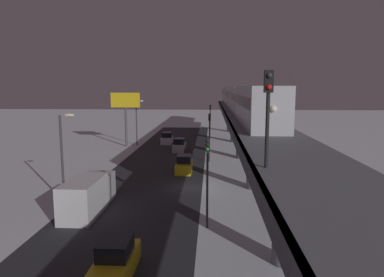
{
  "coord_description": "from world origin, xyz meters",
  "views": [
    {
      "loc": [
        -2.04,
        33.71,
        9.83
      ],
      "look_at": [
        0.76,
        -16.61,
        2.45
      ],
      "focal_mm": 33.01,
      "sensor_mm": 36.0,
      "label": 1
    }
  ],
  "objects_px": {
    "sedan_yellow": "(116,261)",
    "sedan_yellow_2": "(184,165)",
    "traffic_light_near": "(207,170)",
    "subway_train": "(236,96)",
    "sedan_silver": "(179,146)",
    "commercial_billboard": "(126,105)",
    "traffic_light_mid": "(209,130)",
    "traffic_light_far": "(210,116)",
    "sedan_white": "(167,139)",
    "rail_signal": "(268,102)",
    "box_truck": "(88,195)"
  },
  "relations": [
    {
      "from": "sedan_yellow",
      "to": "sedan_yellow_2",
      "type": "relative_size",
      "value": 1.0
    },
    {
      "from": "sedan_yellow_2",
      "to": "traffic_light_mid",
      "type": "height_order",
      "value": "traffic_light_mid"
    },
    {
      "from": "sedan_silver",
      "to": "traffic_light_mid",
      "type": "relative_size",
      "value": 0.69
    },
    {
      "from": "rail_signal",
      "to": "sedan_yellow",
      "type": "height_order",
      "value": "rail_signal"
    },
    {
      "from": "commercial_billboard",
      "to": "traffic_light_far",
      "type": "bearing_deg",
      "value": -142.86
    },
    {
      "from": "sedan_yellow_2",
      "to": "box_truck",
      "type": "bearing_deg",
      "value": -115.86
    },
    {
      "from": "rail_signal",
      "to": "sedan_yellow_2",
      "type": "relative_size",
      "value": 0.93
    },
    {
      "from": "subway_train",
      "to": "sedan_silver",
      "type": "bearing_deg",
      "value": 38.49
    },
    {
      "from": "traffic_light_far",
      "to": "commercial_billboard",
      "type": "height_order",
      "value": "commercial_billboard"
    },
    {
      "from": "sedan_silver",
      "to": "traffic_light_far",
      "type": "height_order",
      "value": "traffic_light_far"
    },
    {
      "from": "subway_train",
      "to": "box_truck",
      "type": "height_order",
      "value": "subway_train"
    },
    {
      "from": "sedan_white",
      "to": "commercial_billboard",
      "type": "relative_size",
      "value": 0.48
    },
    {
      "from": "sedan_yellow",
      "to": "traffic_light_mid",
      "type": "relative_size",
      "value": 0.67
    },
    {
      "from": "subway_train",
      "to": "box_truck",
      "type": "bearing_deg",
      "value": 67.97
    },
    {
      "from": "box_truck",
      "to": "traffic_light_far",
      "type": "height_order",
      "value": "traffic_light_far"
    },
    {
      "from": "box_truck",
      "to": "sedan_silver",
      "type": "bearing_deg",
      "value": -100.04
    },
    {
      "from": "sedan_silver",
      "to": "sedan_yellow_2",
      "type": "distance_m",
      "value": 13.6
    },
    {
      "from": "sedan_yellow",
      "to": "rail_signal",
      "type": "bearing_deg",
      "value": -19.65
    },
    {
      "from": "subway_train",
      "to": "rail_signal",
      "type": "bearing_deg",
      "value": 87.72
    },
    {
      "from": "sedan_silver",
      "to": "traffic_light_mid",
      "type": "bearing_deg",
      "value": -59.17
    },
    {
      "from": "sedan_yellow",
      "to": "sedan_silver",
      "type": "bearing_deg",
      "value": 90.0
    },
    {
      "from": "commercial_billboard",
      "to": "sedan_yellow_2",
      "type": "bearing_deg",
      "value": 122.59
    },
    {
      "from": "rail_signal",
      "to": "traffic_light_mid",
      "type": "bearing_deg",
      "value": -85.36
    },
    {
      "from": "sedan_white",
      "to": "sedan_yellow_2",
      "type": "relative_size",
      "value": 0.98
    },
    {
      "from": "traffic_light_far",
      "to": "traffic_light_mid",
      "type": "bearing_deg",
      "value": 90.0
    },
    {
      "from": "sedan_yellow_2",
      "to": "sedan_silver",
      "type": "bearing_deg",
      "value": 97.6
    },
    {
      "from": "sedan_white",
      "to": "sedan_yellow_2",
      "type": "xyz_separation_m",
      "value": [
        -4.6,
        20.62,
        0.0
      ]
    },
    {
      "from": "traffic_light_mid",
      "to": "commercial_billboard",
      "type": "xyz_separation_m",
      "value": [
        13.89,
        -11.58,
        2.63
      ]
    },
    {
      "from": "rail_signal",
      "to": "commercial_billboard",
      "type": "relative_size",
      "value": 0.45
    },
    {
      "from": "sedan_silver",
      "to": "sedan_yellow_2",
      "type": "xyz_separation_m",
      "value": [
        -1.8,
        13.48,
        0.01
      ]
    },
    {
      "from": "box_truck",
      "to": "traffic_light_far",
      "type": "bearing_deg",
      "value": -102.95
    },
    {
      "from": "rail_signal",
      "to": "sedan_white",
      "type": "bearing_deg",
      "value": -77.77
    },
    {
      "from": "subway_train",
      "to": "traffic_light_far",
      "type": "bearing_deg",
      "value": -57.87
    },
    {
      "from": "rail_signal",
      "to": "sedan_yellow",
      "type": "relative_size",
      "value": 0.93
    },
    {
      "from": "rail_signal",
      "to": "traffic_light_mid",
      "type": "distance_m",
      "value": 31.83
    },
    {
      "from": "sedan_yellow_2",
      "to": "commercial_billboard",
      "type": "xyz_separation_m",
      "value": [
        10.99,
        -17.19,
        6.03
      ]
    },
    {
      "from": "subway_train",
      "to": "commercial_billboard",
      "type": "height_order",
      "value": "subway_train"
    },
    {
      "from": "rail_signal",
      "to": "traffic_light_near",
      "type": "height_order",
      "value": "rail_signal"
    },
    {
      "from": "sedan_silver",
      "to": "traffic_light_near",
      "type": "bearing_deg",
      "value": -81.09
    },
    {
      "from": "sedan_yellow_2",
      "to": "traffic_light_far",
      "type": "distance_m",
      "value": 28.07
    },
    {
      "from": "sedan_yellow_2",
      "to": "traffic_light_near",
      "type": "distance_m",
      "value": 17.08
    },
    {
      "from": "traffic_light_mid",
      "to": "sedan_yellow",
      "type": "bearing_deg",
      "value": 80.71
    },
    {
      "from": "sedan_yellow_2",
      "to": "traffic_light_mid",
      "type": "relative_size",
      "value": 0.67
    },
    {
      "from": "sedan_silver",
      "to": "rail_signal",
      "type": "bearing_deg",
      "value": -79.54
    },
    {
      "from": "sedan_yellow",
      "to": "traffic_light_far",
      "type": "distance_m",
      "value": 51.17
    },
    {
      "from": "subway_train",
      "to": "commercial_billboard",
      "type": "xyz_separation_m",
      "value": [
        18.28,
        3.52,
        -1.46
      ]
    },
    {
      "from": "traffic_light_near",
      "to": "subway_train",
      "type": "bearing_deg",
      "value": -96.73
    },
    {
      "from": "sedan_yellow_2",
      "to": "box_truck",
      "type": "distance_m",
      "value": 15.14
    },
    {
      "from": "rail_signal",
      "to": "traffic_light_far",
      "type": "distance_m",
      "value": 53.72
    },
    {
      "from": "sedan_yellow_2",
      "to": "traffic_light_near",
      "type": "xyz_separation_m",
      "value": [
        -2.9,
        16.49,
        3.4
      ]
    }
  ]
}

